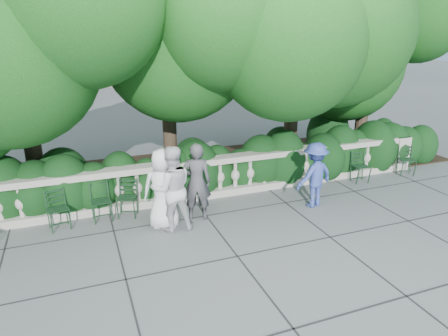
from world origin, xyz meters
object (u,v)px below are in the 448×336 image
object	(u,v)px
chair_b	(62,231)
person_casual_man	(172,189)
chair_e	(362,184)
chair_a	(104,223)
chair_c	(127,219)
person_older_blue	(315,175)
chair_f	(407,176)
person_businessman	(163,189)
person_woman_grey	(197,182)

from	to	relation	value
chair_b	person_casual_man	xyz separation A→B (m)	(2.16, -0.68, 0.89)
chair_e	person_casual_man	size ratio (longest dim) A/B	0.47
chair_a	chair_c	world-z (taller)	same
chair_e	person_older_blue	distance (m)	2.29
person_casual_man	chair_a	bearing A→B (deg)	-26.82
chair_f	person_casual_man	xyz separation A→B (m)	(-6.92, -0.71, 0.89)
chair_a	person_older_blue	world-z (taller)	person_older_blue
chair_b	person_casual_man	distance (m)	2.44
person_businessman	person_casual_man	bearing A→B (deg)	146.95
chair_e	person_woman_grey	bearing A→B (deg)	-168.97
chair_e	person_woman_grey	xyz separation A→B (m)	(-4.76, -0.41, 0.85)
chair_e	person_casual_man	distance (m)	5.48
person_casual_man	person_older_blue	bearing A→B (deg)	-177.30
person_older_blue	chair_b	bearing A→B (deg)	-19.61
chair_e	person_older_blue	xyz separation A→B (m)	(-2.03, -0.73, 0.76)
chair_c	chair_f	size ratio (longest dim) A/B	1.00
chair_b	chair_c	bearing A→B (deg)	-7.35
person_casual_man	person_older_blue	distance (m)	3.33
chair_c	person_casual_man	world-z (taller)	person_casual_man
chair_a	person_casual_man	world-z (taller)	person_casual_man
person_businessman	chair_a	bearing A→B (deg)	-11.08
chair_a	chair_c	bearing A→B (deg)	-3.17
person_older_blue	chair_e	bearing A→B (deg)	-172.17
chair_a	chair_b	xyz separation A→B (m)	(-0.84, -0.09, 0.00)
person_businessman	person_casual_man	world-z (taller)	person_casual_man
chair_a	chair_f	bearing A→B (deg)	-4.29
chair_b	person_woman_grey	bearing A→B (deg)	-19.87
chair_c	chair_e	world-z (taller)	same
chair_a	chair_c	size ratio (longest dim) A/B	1.00
chair_c	person_casual_man	size ratio (longest dim) A/B	0.47
person_casual_man	chair_f	bearing A→B (deg)	-170.69
chair_f	person_woman_grey	size ratio (longest dim) A/B	0.49
chair_a	chair_f	size ratio (longest dim) A/B	1.00
person_businessman	chair_c	bearing A→B (deg)	-25.07
chair_b	person_woman_grey	xyz separation A→B (m)	(2.77, -0.40, 0.85)
chair_c	chair_e	size ratio (longest dim) A/B	1.00
chair_e	person_businessman	bearing A→B (deg)	-168.46
chair_e	person_casual_man	xyz separation A→B (m)	(-5.36, -0.69, 0.89)
chair_f	person_older_blue	xyz separation A→B (m)	(-3.59, -0.75, 0.76)
chair_f	chair_a	bearing A→B (deg)	-158.96
chair_b	chair_e	xyz separation A→B (m)	(7.53, 0.01, 0.00)
chair_e	chair_c	bearing A→B (deg)	-174.75
chair_a	person_older_blue	bearing A→B (deg)	-13.81
chair_a	chair_b	world-z (taller)	same
chair_c	person_businessman	xyz separation A→B (m)	(0.70, -0.62, 0.85)
chair_b	person_businessman	world-z (taller)	person_businessman
person_casual_man	person_older_blue	world-z (taller)	person_casual_man
chair_e	chair_f	world-z (taller)	same
chair_e	person_businessman	size ratio (longest dim) A/B	0.50
chair_b	person_older_blue	size ratio (longest dim) A/B	0.55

